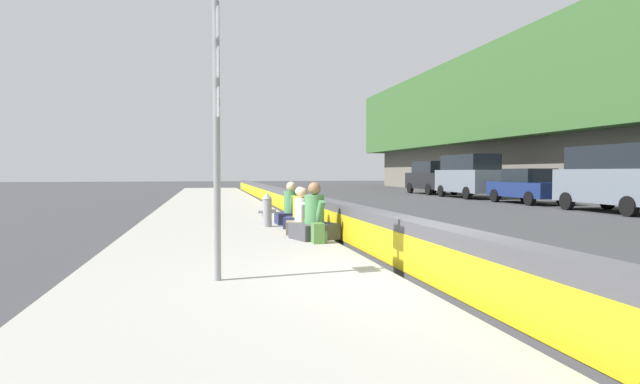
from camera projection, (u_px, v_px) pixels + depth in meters
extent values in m
plane|color=#353538|center=(432.00, 285.00, 7.13)|extent=(160.00, 160.00, 0.00)
cube|color=gray|center=(236.00, 290.00, 6.56)|extent=(80.00, 4.40, 0.14)
cube|color=#47474C|center=(432.00, 254.00, 7.11)|extent=(76.00, 0.44, 0.85)
cube|color=gold|center=(416.00, 258.00, 7.07)|extent=(74.48, 0.01, 0.54)
cylinder|color=gray|center=(217.00, 142.00, 6.72)|extent=(0.09, 0.09, 3.60)
cube|color=white|center=(217.00, 25.00, 6.66)|extent=(0.44, 0.02, 0.36)
cube|color=#1956AD|center=(219.00, 25.00, 6.67)|extent=(0.30, 0.01, 0.10)
cube|color=white|center=(218.00, 64.00, 6.68)|extent=(0.44, 0.02, 0.36)
cube|color=#1956AD|center=(219.00, 64.00, 6.69)|extent=(0.30, 0.01, 0.10)
cube|color=white|center=(218.00, 103.00, 6.70)|extent=(0.44, 0.02, 0.36)
cube|color=black|center=(219.00, 103.00, 6.71)|extent=(0.30, 0.01, 0.10)
cylinder|color=gray|center=(267.00, 213.00, 13.40)|extent=(0.24, 0.24, 0.72)
cone|color=gray|center=(267.00, 196.00, 13.39)|extent=(0.26, 0.26, 0.16)
cylinder|color=gray|center=(274.00, 211.00, 13.44)|extent=(0.10, 0.12, 0.10)
cylinder|color=gray|center=(260.00, 211.00, 13.37)|extent=(0.10, 0.12, 0.10)
cube|color=#424247|center=(314.00, 231.00, 10.98)|extent=(0.96, 1.05, 0.32)
cylinder|color=#4C8951|center=(314.00, 209.00, 10.96)|extent=(0.41, 0.41, 0.61)
sphere|color=#8E6647|center=(314.00, 188.00, 10.94)|extent=(0.27, 0.27, 0.27)
cylinder|color=#4C8951|center=(309.00, 211.00, 11.16)|extent=(0.34, 0.23, 0.53)
cylinder|color=#4C8951|center=(320.00, 213.00, 10.77)|extent=(0.34, 0.23, 0.53)
cube|color=#706651|center=(303.00, 227.00, 11.90)|extent=(0.76, 0.85, 0.28)
cylinder|color=beige|center=(303.00, 210.00, 11.88)|extent=(0.36, 0.36, 0.54)
sphere|color=tan|center=(303.00, 193.00, 11.87)|extent=(0.24, 0.24, 0.24)
cylinder|color=beige|center=(303.00, 211.00, 12.08)|extent=(0.29, 0.17, 0.47)
cylinder|color=beige|center=(303.00, 213.00, 11.68)|extent=(0.29, 0.17, 0.47)
cube|color=#23284C|center=(300.00, 223.00, 13.06)|extent=(0.84, 0.91, 0.28)
cylinder|color=gold|center=(300.00, 207.00, 13.05)|extent=(0.36, 0.36, 0.53)
sphere|color=beige|center=(300.00, 191.00, 13.03)|extent=(0.23, 0.23, 0.23)
cylinder|color=gold|center=(301.00, 208.00, 13.24)|extent=(0.30, 0.21, 0.46)
cylinder|color=gold|center=(299.00, 209.00, 12.85)|extent=(0.30, 0.21, 0.46)
cube|color=#23284C|center=(291.00, 218.00, 14.15)|extent=(0.73, 0.84, 0.31)
cylinder|color=#4C8951|center=(291.00, 202.00, 14.13)|extent=(0.39, 0.39, 0.58)
sphere|color=beige|center=(291.00, 186.00, 14.12)|extent=(0.26, 0.26, 0.26)
cylinder|color=#4C8951|center=(290.00, 204.00, 14.35)|extent=(0.30, 0.15, 0.51)
cylinder|color=#4C8951|center=(293.00, 204.00, 13.93)|extent=(0.30, 0.15, 0.51)
cube|color=#4C7A3D|center=(318.00, 233.00, 10.31)|extent=(0.32, 0.22, 0.40)
cube|color=#4C7A3D|center=(325.00, 236.00, 10.35)|extent=(0.22, 0.06, 0.20)
cube|color=slate|center=(618.00, 186.00, 19.71)|extent=(5.15, 2.09, 1.30)
cube|color=black|center=(620.00, 157.00, 19.57)|extent=(4.14, 1.87, 0.90)
cylinder|color=black|center=(567.00, 201.00, 21.16)|extent=(0.73, 0.24, 0.72)
cylinder|color=black|center=(608.00, 201.00, 21.52)|extent=(0.73, 0.24, 0.72)
cylinder|color=black|center=(629.00, 206.00, 17.96)|extent=(0.73, 0.24, 0.72)
cube|color=navy|center=(527.00, 189.00, 25.38)|extent=(4.52, 1.84, 0.72)
cube|color=black|center=(529.00, 175.00, 25.25)|extent=(2.21, 1.64, 0.66)
cylinder|color=black|center=(495.00, 196.00, 26.60)|extent=(0.66, 0.23, 0.66)
cylinder|color=black|center=(525.00, 195.00, 26.99)|extent=(0.66, 0.23, 0.66)
cylinder|color=black|center=(530.00, 199.00, 23.80)|extent=(0.66, 0.23, 0.66)
cylinder|color=black|center=(563.00, 198.00, 24.18)|extent=(0.66, 0.23, 0.66)
cube|color=slate|center=(468.00, 181.00, 30.89)|extent=(5.11, 1.98, 1.30)
cube|color=black|center=(469.00, 162.00, 30.75)|extent=(4.11, 1.78, 0.90)
cylinder|color=black|center=(442.00, 191.00, 32.32)|extent=(0.72, 0.22, 0.72)
cylinder|color=black|center=(469.00, 191.00, 32.71)|extent=(0.72, 0.22, 0.72)
cylinder|color=black|center=(467.00, 193.00, 29.13)|extent=(0.72, 0.22, 0.72)
cylinder|color=black|center=(497.00, 193.00, 29.52)|extent=(0.72, 0.22, 0.72)
cube|color=black|center=(431.00, 181.00, 36.28)|extent=(4.84, 2.03, 1.10)
cube|color=black|center=(432.00, 167.00, 36.15)|extent=(3.14, 1.80, 0.80)
cylinder|color=black|center=(410.00, 188.00, 37.58)|extent=(0.76, 0.24, 0.76)
cylinder|color=black|center=(434.00, 188.00, 38.01)|extent=(0.76, 0.24, 0.76)
cylinder|color=black|center=(429.00, 189.00, 34.60)|extent=(0.76, 0.24, 0.76)
cylinder|color=black|center=(454.00, 189.00, 35.03)|extent=(0.76, 0.24, 0.76)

